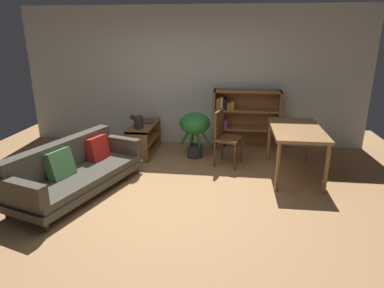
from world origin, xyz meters
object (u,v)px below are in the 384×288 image
at_px(fabric_couch, 75,170).
at_px(open_laptop, 143,121).
at_px(desk_speaker, 139,122).
at_px(media_console, 144,138).
at_px(potted_floor_plant, 195,127).
at_px(bookshelf, 242,119).
at_px(dining_table, 296,133).
at_px(dining_chair_near, 225,134).

height_order(fabric_couch, open_laptop, fabric_couch).
relative_size(fabric_couch, desk_speaker, 9.68).
relative_size(media_console, potted_floor_plant, 1.32).
bearing_deg(potted_floor_plant, bookshelf, 40.18).
bearing_deg(open_laptop, desk_speaker, -84.71).
bearing_deg(dining_table, potted_floor_plant, 159.73).
xyz_separation_m(desk_speaker, bookshelf, (1.84, 0.89, -0.10)).
bearing_deg(fabric_couch, media_console, 72.67).
xyz_separation_m(open_laptop, desk_speaker, (0.04, -0.45, 0.08)).
xyz_separation_m(fabric_couch, dining_table, (3.20, 1.01, 0.36)).
distance_m(open_laptop, dining_table, 2.84).
bearing_deg(desk_speaker, potted_floor_plant, 9.65).
height_order(desk_speaker, dining_table, desk_speaker).
height_order(potted_floor_plant, dining_table, potted_floor_plant).
bearing_deg(dining_chair_near, dining_table, -16.61).
bearing_deg(open_laptop, potted_floor_plant, -15.49).
height_order(fabric_couch, potted_floor_plant, potted_floor_plant).
distance_m(media_console, open_laptop, 0.35).
relative_size(media_console, dining_table, 0.80).
bearing_deg(media_console, bookshelf, 17.79).
height_order(dining_chair_near, bookshelf, bookshelf).
distance_m(dining_table, bookshelf, 1.57).
height_order(media_console, open_laptop, open_laptop).
height_order(open_laptop, bookshelf, bookshelf).
bearing_deg(dining_chair_near, fabric_couch, -147.08).
xyz_separation_m(fabric_couch, bookshelf, (2.38, 2.35, 0.23)).
height_order(dining_table, bookshelf, bookshelf).
relative_size(open_laptop, dining_chair_near, 0.52).
bearing_deg(dining_table, open_laptop, 161.53).
height_order(media_console, dining_chair_near, dining_chair_near).
bearing_deg(open_laptop, bookshelf, 13.01).
distance_m(desk_speaker, potted_floor_plant, 1.01).
bearing_deg(open_laptop, dining_chair_near, -19.78).
distance_m(desk_speaker, bookshelf, 2.05).
bearing_deg(dining_chair_near, open_laptop, 160.22).
distance_m(fabric_couch, dining_chair_near, 2.48).
xyz_separation_m(media_console, potted_floor_plant, (0.98, -0.13, 0.29)).
bearing_deg(dining_table, dining_chair_near, 163.39).
xyz_separation_m(open_laptop, bookshelf, (1.88, 0.44, -0.02)).
xyz_separation_m(media_console, dining_table, (2.65, -0.75, 0.42)).
xyz_separation_m(potted_floor_plant, bookshelf, (0.85, 0.72, 0.00)).
xyz_separation_m(fabric_couch, open_laptop, (0.50, 1.91, 0.25)).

